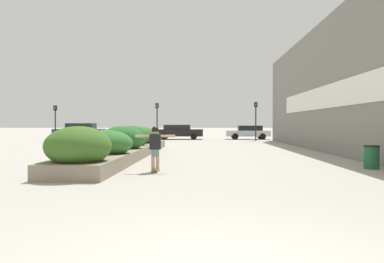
{
  "coord_description": "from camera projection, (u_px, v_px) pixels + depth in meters",
  "views": [
    {
      "loc": [
        -0.21,
        -3.57,
        1.52
      ],
      "look_at": [
        -0.81,
        14.03,
        1.18
      ],
      "focal_mm": 35.0,
      "sensor_mm": 36.0,
      "label": 1
    }
  ],
  "objects": [
    {
      "name": "traffic_light_far_left",
      "position": [
        55.0,
        117.0,
        33.6
      ],
      "size": [
        0.28,
        0.3,
        3.2
      ],
      "color": "black",
      "rests_on": "ground_plane"
    },
    {
      "name": "car_rightmost",
      "position": [
        248.0,
        132.0,
        37.59
      ],
      "size": [
        4.34,
        1.85,
        1.38
      ],
      "rotation": [
        0.0,
        0.0,
        1.57
      ],
      "color": "#BCBCC1",
      "rests_on": "ground_plane"
    },
    {
      "name": "planter_box",
      "position": [
        125.0,
        144.0,
        17.21
      ],
      "size": [
        2.09,
        15.76,
        1.47
      ],
      "color": "gray",
      "rests_on": "ground_plane"
    },
    {
      "name": "skateboarder",
      "position": [
        155.0,
        143.0,
        11.93
      ],
      "size": [
        1.27,
        0.23,
        1.36
      ],
      "rotation": [
        0.0,
        0.0,
        0.03
      ],
      "color": "tan",
      "rests_on": "skateboard"
    },
    {
      "name": "skateboard",
      "position": [
        155.0,
        170.0,
        11.95
      ],
      "size": [
        0.25,
        0.77,
        0.09
      ],
      "rotation": [
        0.0,
        0.0,
        0.03
      ],
      "color": "olive",
      "rests_on": "ground_plane"
    },
    {
      "name": "traffic_light_left",
      "position": [
        157.0,
        115.0,
        34.01
      ],
      "size": [
        0.28,
        0.3,
        3.44
      ],
      "color": "black",
      "rests_on": "ground_plane"
    },
    {
      "name": "trash_bin",
      "position": [
        372.0,
        157.0,
        12.7
      ],
      "size": [
        0.52,
        0.52,
        0.8
      ],
      "color": "#1E5B33",
      "rests_on": "ground_plane"
    },
    {
      "name": "car_leftmost",
      "position": [
        179.0,
        132.0,
        37.58
      ],
      "size": [
        4.76,
        2.02,
        1.46
      ],
      "rotation": [
        0.0,
        0.0,
        -1.57
      ],
      "color": "black",
      "rests_on": "ground_plane"
    },
    {
      "name": "car_center_right",
      "position": [
        80.0,
        131.0,
        36.83
      ],
      "size": [
        4.79,
        1.99,
        1.61
      ],
      "rotation": [
        0.0,
        0.0,
        1.57
      ],
      "color": "navy",
      "rests_on": "ground_plane"
    },
    {
      "name": "car_center_left",
      "position": [
        339.0,
        131.0,
        38.77
      ],
      "size": [
        4.77,
        2.06,
        1.65
      ],
      "rotation": [
        0.0,
        0.0,
        -1.57
      ],
      "color": "silver",
      "rests_on": "ground_plane"
    },
    {
      "name": "traffic_light_right",
      "position": [
        256.0,
        115.0,
        33.65
      ],
      "size": [
        0.28,
        0.3,
        3.51
      ],
      "color": "black",
      "rests_on": "ground_plane"
    },
    {
      "name": "building_wall_right",
      "position": [
        353.0,
        79.0,
        16.77
      ],
      "size": [
        0.67,
        36.3,
        7.14
      ],
      "color": "gray",
      "rests_on": "ground_plane"
    }
  ]
}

